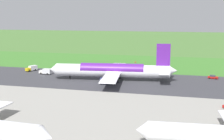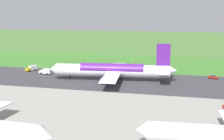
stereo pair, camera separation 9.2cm
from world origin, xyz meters
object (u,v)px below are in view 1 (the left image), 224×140
object	(u,v)px
no_stopping_sign	(135,63)
airliner_main	(113,70)
service_car_followme	(213,77)
traffic_cone_orange	(124,64)
service_truck_baggage	(32,68)
service_truck_fuel	(46,71)

from	to	relation	value
no_stopping_sign	airliner_main	bearing A→B (deg)	86.02
airliner_main	service_car_followme	bearing A→B (deg)	-161.70
traffic_cone_orange	service_truck_baggage	bearing A→B (deg)	38.10
service_truck_baggage	no_stopping_sign	xyz separation A→B (m)	(-46.95, -28.76, -0.08)
no_stopping_sign	service_truck_fuel	bearing A→B (deg)	43.73
service_car_followme	no_stopping_sign	world-z (taller)	no_stopping_sign
service_truck_baggage	traffic_cone_orange	bearing A→B (deg)	-141.90
no_stopping_sign	service_truck_baggage	bearing A→B (deg)	31.49
airliner_main	service_truck_fuel	bearing A→B (deg)	-9.08
service_truck_fuel	no_stopping_sign	size ratio (longest dim) A/B	2.69
service_truck_baggage	service_car_followme	bearing A→B (deg)	-178.44
service_truck_fuel	no_stopping_sign	distance (m)	50.27
service_car_followme	service_truck_fuel	bearing A→B (deg)	6.33
airliner_main	service_truck_baggage	world-z (taller)	airliner_main
no_stopping_sign	traffic_cone_orange	size ratio (longest dim) A/B	4.00
airliner_main	traffic_cone_orange	distance (m)	43.27
traffic_cone_orange	airliner_main	bearing A→B (deg)	95.23
no_stopping_sign	traffic_cone_orange	distance (m)	7.34
service_car_followme	service_truck_baggage	bearing A→B (deg)	1.56
service_car_followme	traffic_cone_orange	world-z (taller)	service_car_followme
service_car_followme	service_truck_fuel	distance (m)	75.32
service_car_followme	traffic_cone_orange	distance (m)	53.87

